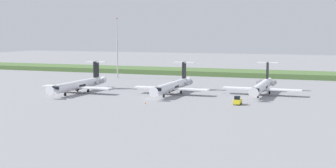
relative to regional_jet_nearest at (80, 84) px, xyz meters
The scene contains 8 objects.
ground_plane 36.56m from the regional_jet_nearest, 43.23° to the left, with size 500.00×500.00×0.00m, color gray.
grass_berm 77.35m from the regional_jet_nearest, 69.90° to the left, with size 320.00×20.00×2.03m, color #4C6B38.
regional_jet_nearest is the anchor object (origin of this frame).
regional_jet_second 28.86m from the regional_jet_nearest, 13.85° to the left, with size 22.81×31.00×9.00m.
regional_jet_third 55.32m from the regional_jet_nearest, 15.53° to the left, with size 22.81×31.00×9.00m.
antenna_mast 45.05m from the regional_jet_nearest, 101.46° to the left, with size 4.40×0.50×24.28m.
baggage_tug 50.72m from the regional_jet_nearest, ahead, with size 1.72×3.20×2.30m.
safety_cone_front_marker 30.91m from the regional_jet_nearest, 26.18° to the right, with size 0.44×0.44×0.55m, color orange.
Camera 1 is at (46.15, -114.00, 18.15)m, focal length 48.09 mm.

